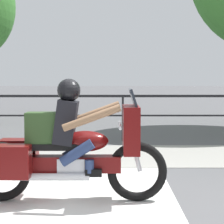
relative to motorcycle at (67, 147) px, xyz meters
name	(u,v)px	position (x,y,z in m)	size (l,w,h in m)	color
ground_plane	(133,207)	(0.82, -0.25, -0.69)	(120.00, 120.00, 0.00)	#565659
sidewalk_band	(125,155)	(0.82, 3.15, -0.69)	(44.00, 2.40, 0.01)	#99968E
crosswalk_band	(62,212)	(-0.03, -0.45, -0.69)	(2.82, 6.00, 0.01)	silver
fence_railing	(123,105)	(0.82, 5.11, 0.19)	(36.00, 0.05, 1.12)	black
motorcycle	(67,147)	(0.00, 0.00, 0.00)	(2.47, 0.76, 1.55)	black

